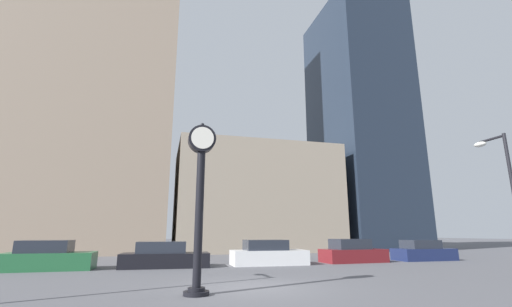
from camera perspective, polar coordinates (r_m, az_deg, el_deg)
name	(u,v)px	position (r m, az deg, el deg)	size (l,w,h in m)	color
ground_plane	(252,288)	(12.33, -0.67, -21.43)	(200.00, 200.00, 0.00)	#515156
building_tall_tower	(99,68)	(40.22, -24.67, 12.82)	(15.35, 12.00, 37.12)	gray
building_storefront_row	(252,200)	(37.15, -0.66, -7.74)	(16.09, 12.00, 10.53)	gray
building_glass_modern	(358,123)	(44.54, 16.69, 4.90)	(8.71, 12.00, 30.26)	#1E2838
street_clock	(200,189)	(10.94, -9.30, -5.87)	(0.88, 0.77, 5.31)	black
car_green	(48,257)	(20.49, -31.37, -14.58)	(4.18, 1.86, 1.44)	#236038
car_black	(164,257)	(19.68, -15.02, -16.25)	(4.68, 2.09, 1.34)	black
car_white	(268,254)	(20.59, 2.02, -16.43)	(4.35, 1.91, 1.40)	silver
car_maroon	(352,252)	(23.13, 15.76, -15.59)	(4.07, 1.96, 1.42)	maroon
car_navy	(423,252)	(26.38, 26.07, -14.50)	(4.00, 1.76, 1.33)	#19234C
street_lamp_right	(503,180)	(18.31, 35.86, -3.56)	(0.36, 1.57, 6.02)	black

